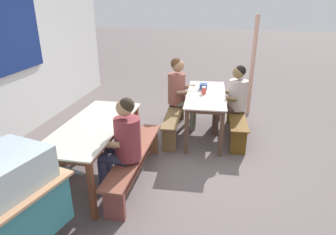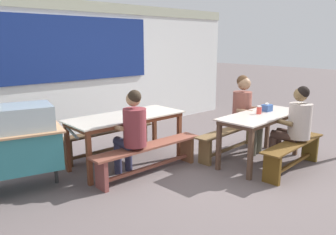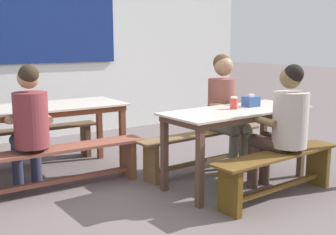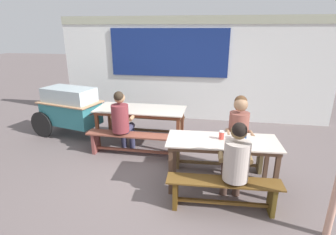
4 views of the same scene
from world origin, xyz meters
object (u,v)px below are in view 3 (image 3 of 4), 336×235
at_px(bench_near_front, 279,169).
at_px(bench_near_back, 202,146).
at_px(bench_far_back, 28,140).
at_px(person_near_front, 284,122).
at_px(person_left_back_turned, 30,122).
at_px(person_right_near_table, 225,104).
at_px(dining_table_far, 40,113).
at_px(tissue_box, 251,101).
at_px(bench_far_front, 58,161).
at_px(dining_table_near, 237,118).
at_px(condiment_jar, 234,103).

bearing_deg(bench_near_front, bench_near_back, 93.03).
distance_m(bench_far_back, bench_near_back, 2.07).
bearing_deg(bench_near_front, bench_far_back, 124.09).
height_order(person_near_front, person_left_back_turned, same).
bearing_deg(bench_near_front, person_right_near_table, 76.94).
xyz_separation_m(dining_table_far, tissue_box, (1.86, -1.26, 0.13)).
bearing_deg(dining_table_far, person_left_back_turned, -116.27).
height_order(bench_far_back, person_left_back_turned, person_left_back_turned).
height_order(dining_table_far, bench_far_front, dining_table_far).
distance_m(bench_far_back, bench_far_front, 1.09).
height_order(bench_far_front, person_near_front, person_near_front).
relative_size(dining_table_near, person_near_front, 1.32).
bearing_deg(dining_table_far, bench_near_front, -48.84).
relative_size(bench_far_back, bench_near_front, 1.11).
xyz_separation_m(person_near_front, tissue_box, (0.09, 0.53, 0.13)).
bearing_deg(tissue_box, bench_far_front, 158.87).
bearing_deg(dining_table_near, bench_far_back, 130.60).
height_order(dining_table_near, tissue_box, tissue_box).
distance_m(bench_near_front, tissue_box, 0.85).
height_order(tissue_box, condiment_jar, tissue_box).
bearing_deg(tissue_box, bench_near_back, 120.81).
bearing_deg(bench_near_back, dining_table_near, -86.97).
xyz_separation_m(dining_table_near, person_near_front, (0.16, -0.47, 0.01)).
bearing_deg(condiment_jar, dining_table_far, 140.94).
height_order(dining_table_near, person_near_front, person_near_front).
relative_size(bench_far_back, bench_near_back, 1.02).
xyz_separation_m(person_near_front, condiment_jar, (-0.18, 0.50, 0.14)).
distance_m(dining_table_near, person_near_front, 0.49).
bearing_deg(bench_near_back, person_right_near_table, -7.98).
xyz_separation_m(person_right_near_table, condiment_jar, (-0.29, -0.46, 0.09)).
distance_m(dining_table_far, dining_table_near, 2.09).
bearing_deg(dining_table_near, bench_near_front, -86.97).
height_order(person_right_near_table, tissue_box, person_right_near_table).
bearing_deg(person_near_front, person_left_back_turned, 146.60).
distance_m(bench_far_front, person_right_near_table, 1.96).
bearing_deg(condiment_jar, bench_far_front, 154.81).
bearing_deg(dining_table_far, bench_near_back, -26.58).
height_order(dining_table_near, bench_far_back, dining_table_near).
relative_size(bench_far_front, person_right_near_table, 1.36).
bearing_deg(tissue_box, condiment_jar, -173.76).
relative_size(person_left_back_turned, tissue_box, 7.86).
height_order(bench_far_front, tissue_box, tissue_box).
height_order(person_left_back_turned, condiment_jar, person_left_back_turned).
bearing_deg(bench_far_front, tissue_box, -21.13).
relative_size(person_right_near_table, person_left_back_turned, 1.05).
relative_size(bench_near_back, person_near_front, 1.31).
relative_size(dining_table_near, bench_near_front, 1.09).
height_order(dining_table_far, person_near_front, person_near_front).
bearing_deg(person_right_near_table, bench_near_front, -103.06).
height_order(dining_table_far, person_right_near_table, person_right_near_table).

